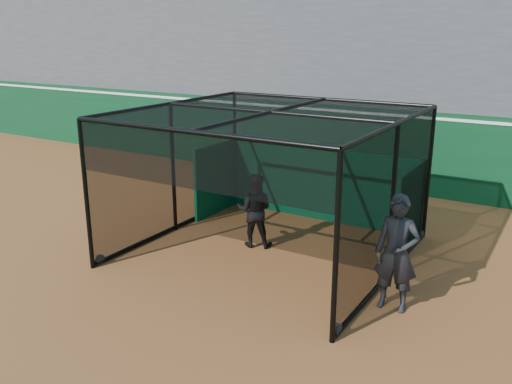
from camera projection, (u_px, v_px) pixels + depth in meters
The scene contains 6 objects.
ground at pixel (178, 279), 10.77m from camera, with size 120.00×120.00×0.00m, color brown.
outfield_wall at pixel (345, 144), 17.37m from camera, with size 50.00×0.50×2.50m.
grandstand at pixel (390, 39), 19.55m from camera, with size 50.00×7.85×8.95m.
batting_cage at pixel (270, 184), 11.73m from camera, with size 5.50×5.49×3.12m.
batter at pixel (255, 210), 12.25m from camera, with size 0.83×0.64×1.70m, color black.
on_deck_player at pixel (397, 253), 9.37m from camera, with size 0.79×0.54×2.10m.
Camera 1 is at (6.44, -7.59, 4.73)m, focal length 38.00 mm.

